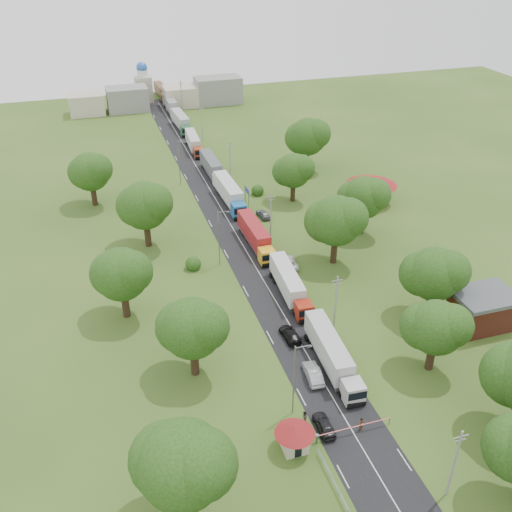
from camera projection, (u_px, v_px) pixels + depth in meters
name	position (u px, v px, depth m)	size (l,w,h in m)	color
ground	(280.00, 309.00, 84.92)	(260.00, 260.00, 0.00)	#31521B
road	(243.00, 246.00, 101.35)	(8.00, 200.00, 0.04)	black
boom_barrier	(343.00, 430.00, 63.58)	(9.22, 0.35, 1.18)	slate
guard_booth	(294.00, 434.00, 61.44)	(4.40, 4.40, 3.45)	#BFB39E
info_sign	(247.00, 193.00, 113.47)	(0.12, 3.10, 4.10)	slate
pole_0	(454.00, 463.00, 55.18)	(1.60, 0.24, 9.00)	gray
pole_1	(336.00, 303.00, 78.19)	(1.60, 0.24, 9.00)	gray
pole_2	(271.00, 215.00, 101.19)	(1.60, 0.24, 9.00)	gray
pole_3	(230.00, 161.00, 124.19)	(1.60, 0.24, 9.00)	gray
pole_4	(202.00, 123.00, 147.20)	(1.60, 0.24, 9.00)	gray
pole_5	(181.00, 95.00, 170.20)	(1.60, 0.24, 9.00)	gray
lamp_0	(295.00, 377.00, 64.29)	(2.03, 0.22, 10.00)	slate
lamp_1	(220.00, 235.00, 93.05)	(2.03, 0.22, 10.00)	slate
lamp_2	(180.00, 161.00, 121.80)	(2.03, 0.22, 10.00)	slate
tree_2	(436.00, 327.00, 70.46)	(8.00, 8.00, 10.10)	#382616
tree_3	(434.00, 273.00, 79.90)	(8.80, 8.80, 11.07)	#382616
tree_4	(336.00, 220.00, 92.59)	(9.60, 9.60, 12.05)	#382616
tree_5	(363.00, 197.00, 101.77)	(8.80, 8.80, 11.07)	#382616
tree_6	(293.00, 170.00, 114.26)	(8.00, 8.00, 10.10)	#382616
tree_7	(308.00, 137.00, 128.26)	(9.60, 9.60, 12.05)	#382616
tree_9	(182.00, 463.00, 51.30)	(9.60, 9.60, 12.05)	#382616
tree_10	(192.00, 328.00, 69.32)	(8.80, 8.80, 11.07)	#382616
tree_11	(121.00, 274.00, 79.85)	(8.80, 8.80, 11.07)	#382616
tree_12	(144.00, 205.00, 97.51)	(9.60, 9.60, 12.05)	#382616
tree_13	(90.00, 171.00, 112.20)	(8.80, 8.80, 11.07)	#382616
house_brick	(483.00, 309.00, 80.35)	(8.60, 6.60, 5.20)	maroon
house_cream	(371.00, 185.00, 115.37)	(10.08, 10.08, 5.80)	#BFB39E
distant_town	(163.00, 96.00, 173.69)	(52.00, 8.00, 8.00)	gray
church	(143.00, 85.00, 178.10)	(5.00, 5.00, 12.30)	#BFB39E
truck_0	(331.00, 354.00, 72.80)	(3.27, 14.96, 4.13)	#BCBCBC
truck_1	(289.00, 284.00, 86.71)	(3.21, 14.52, 4.01)	#A02412
truck_2	(255.00, 235.00, 100.06)	(2.69, 14.78, 4.09)	#F4AD1C
truck_3	(230.00, 193.00, 115.08)	(3.04, 15.76, 4.36)	#1B5FA6
truck_4	(212.00, 167.00, 127.76)	(2.55, 14.56, 4.04)	silver
truck_5	(194.00, 142.00, 142.12)	(3.00, 13.77, 3.80)	#973117
truck_6	(181.00, 121.00, 156.26)	(3.13, 15.00, 4.14)	#215832
truck_7	(171.00, 105.00, 170.33)	(2.54, 14.49, 4.02)	silver
truck_8	(161.00, 91.00, 184.59)	(3.08, 13.85, 3.82)	brown
car_lane_front	(324.00, 425.00, 64.48)	(1.68, 4.18, 1.42)	black
car_lane_mid	(313.00, 373.00, 71.67)	(1.67, 4.80, 1.58)	#A6A8AE
car_lane_rear	(290.00, 334.00, 78.56)	(1.93, 4.74, 1.38)	black
car_verge_near	(289.00, 262.00, 95.12)	(2.27, 4.93, 1.37)	silver
car_verge_far	(263.00, 214.00, 110.58)	(1.67, 4.14, 1.41)	slate
pedestrian_near	(361.00, 424.00, 64.38)	(0.63, 0.41, 1.72)	gray
pedestrian_booth	(304.00, 418.00, 65.18)	(0.84, 0.66, 1.73)	gray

